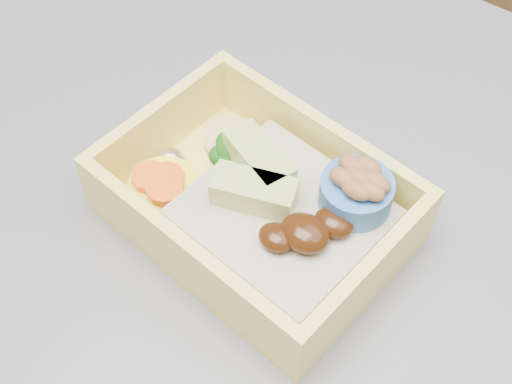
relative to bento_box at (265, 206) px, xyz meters
The scene contains 1 object.
bento_box is the anchor object (origin of this frame).
Camera 1 is at (0.35, -0.17, 1.29)m, focal length 50.00 mm.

